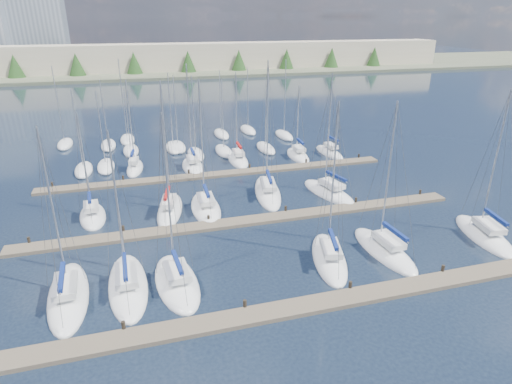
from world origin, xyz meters
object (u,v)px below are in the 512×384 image
object	(u,v)px
sailboat_r	(329,152)
sailboat_p	(238,160)
sailboat_l	(329,192)
sailboat_o	(193,166)
sailboat_j	(206,208)
sailboat_a	(68,296)
sailboat_g	(484,235)
sailboat_k	(268,192)
sailboat_n	(135,168)
sailboat_e	(384,250)
sailboat_q	(298,155)
sailboat_b	(128,285)
sailboat_c	(177,282)
sailboat_h	(93,216)
sailboat_d	(329,258)
sailboat_i	(170,210)

from	to	relation	value
sailboat_r	sailboat_p	size ratio (longest dim) A/B	0.95
sailboat_l	sailboat_o	bearing A→B (deg)	123.41
sailboat_j	sailboat_a	distance (m)	17.37
sailboat_r	sailboat_g	bearing A→B (deg)	-87.52
sailboat_r	sailboat_k	bearing A→B (deg)	-140.89
sailboat_n	sailboat_j	size ratio (longest dim) A/B	0.88
sailboat_e	sailboat_g	bearing A→B (deg)	-2.78
sailboat_o	sailboat_q	size ratio (longest dim) A/B	1.32
sailboat_o	sailboat_g	bearing A→B (deg)	-48.74
sailboat_j	sailboat_q	bearing A→B (deg)	43.83
sailboat_b	sailboat_e	size ratio (longest dim) A/B	0.93
sailboat_l	sailboat_k	xyz separation A→B (m)	(-6.68, 2.06, 0.01)
sailboat_l	sailboat_a	world-z (taller)	sailboat_l
sailboat_g	sailboat_l	bearing A→B (deg)	136.69
sailboat_q	sailboat_c	size ratio (longest dim) A/B	0.78
sailboat_b	sailboat_q	bearing A→B (deg)	46.28
sailboat_o	sailboat_g	world-z (taller)	sailboat_o
sailboat_h	sailboat_e	xyz separation A→B (m)	(24.55, -14.16, 0.00)
sailboat_n	sailboat_e	distance (m)	34.53
sailboat_e	sailboat_b	bearing A→B (deg)	175.95
sailboat_g	sailboat_n	bearing A→B (deg)	149.06
sailboat_h	sailboat_k	bearing A→B (deg)	-1.02
sailboat_l	sailboat_c	world-z (taller)	sailboat_c
sailboat_l	sailboat_n	size ratio (longest dim) A/B	1.08
sailboat_o	sailboat_p	size ratio (longest dim) A/B	1.10
sailboat_p	sailboat_d	bearing A→B (deg)	-84.89
sailboat_p	sailboat_i	bearing A→B (deg)	-123.76
sailboat_n	sailboat_r	xyz separation A→B (m)	(27.79, -0.69, -0.01)
sailboat_a	sailboat_c	bearing A→B (deg)	-6.63
sailboat_h	sailboat_d	size ratio (longest dim) A/B	0.83
sailboat_e	sailboat_o	bearing A→B (deg)	113.14
sailboat_n	sailboat_e	world-z (taller)	sailboat_e
sailboat_k	sailboat_q	world-z (taller)	sailboat_k
sailboat_k	sailboat_d	xyz separation A→B (m)	(0.56, -15.23, 0.00)
sailboat_l	sailboat_d	world-z (taller)	sailboat_d
sailboat_k	sailboat_j	size ratio (longest dim) A/B	1.09
sailboat_e	sailboat_r	bearing A→B (deg)	72.20
sailboat_k	sailboat_j	distance (m)	7.93
sailboat_i	sailboat_g	bearing A→B (deg)	-14.56
sailboat_d	sailboat_b	bearing A→B (deg)	-166.47
sailboat_o	sailboat_g	distance (m)	35.30
sailboat_n	sailboat_r	bearing A→B (deg)	6.05
sailboat_q	sailboat_g	size ratio (longest dim) A/B	0.76
sailboat_n	sailboat_r	world-z (taller)	sailboat_n
sailboat_k	sailboat_j	bearing A→B (deg)	-151.51
sailboat_i	sailboat_h	bearing A→B (deg)	-173.73
sailboat_j	sailboat_a	xyz separation A→B (m)	(-12.16, -12.40, -0.01)
sailboat_p	sailboat_h	bearing A→B (deg)	-140.26
sailboat_r	sailboat_j	size ratio (longest dim) A/B	0.87
sailboat_o	sailboat_q	bearing A→B (deg)	3.16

